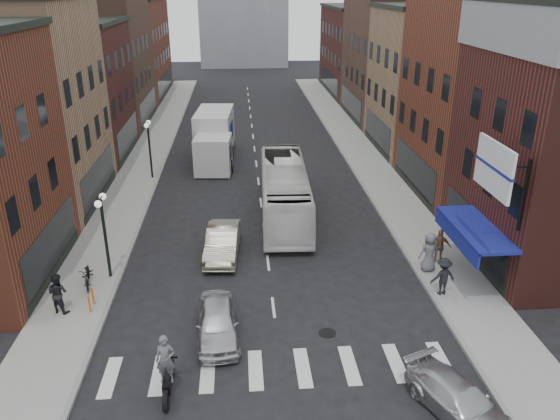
% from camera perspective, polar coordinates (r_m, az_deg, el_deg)
% --- Properties ---
extents(ground, '(160.00, 160.00, 0.00)m').
position_cam_1_polar(ground, '(22.73, -0.53, -11.50)').
color(ground, black).
rests_on(ground, ground).
extents(sidewalk_left, '(3.00, 74.00, 0.15)m').
position_cam_1_polar(sidewalk_left, '(43.31, -13.90, 4.96)').
color(sidewalk_left, gray).
rests_on(sidewalk_left, ground).
extents(sidewalk_right, '(3.00, 74.00, 0.15)m').
position_cam_1_polar(sidewalk_right, '(43.79, 8.69, 5.56)').
color(sidewalk_right, gray).
rests_on(sidewalk_right, ground).
extents(curb_left, '(0.20, 74.00, 0.16)m').
position_cam_1_polar(curb_left, '(43.11, -11.92, 4.95)').
color(curb_left, gray).
rests_on(curb_left, ground).
extents(curb_right, '(0.20, 74.00, 0.16)m').
position_cam_1_polar(curb_right, '(43.51, 6.75, 5.45)').
color(curb_right, gray).
rests_on(curb_right, ground).
extents(crosswalk_stripes, '(12.00, 2.20, 0.01)m').
position_cam_1_polar(crosswalk_stripes, '(20.33, 0.07, -16.25)').
color(crosswalk_stripes, silver).
rests_on(crosswalk_stripes, ground).
extents(bldg_left_mid_a, '(10.30, 10.20, 12.30)m').
position_cam_1_polar(bldg_left_mid_a, '(36.15, -27.09, 9.69)').
color(bldg_left_mid_a, '#A17859').
rests_on(bldg_left_mid_a, ground).
extents(bldg_left_mid_b, '(10.30, 10.20, 10.30)m').
position_cam_1_polar(bldg_left_mid_b, '(45.57, -22.36, 11.40)').
color(bldg_left_mid_b, '#481F19').
rests_on(bldg_left_mid_b, ground).
extents(bldg_left_far_a, '(10.30, 12.20, 13.30)m').
position_cam_1_polar(bldg_left_far_a, '(55.84, -19.33, 15.17)').
color(bldg_left_far_a, brown).
rests_on(bldg_left_far_a, ground).
extents(bldg_left_far_b, '(10.30, 16.20, 11.30)m').
position_cam_1_polar(bldg_left_far_b, '(69.52, -16.43, 15.93)').
color(bldg_left_far_b, brown).
rests_on(bldg_left_far_b, ground).
extents(bldg_right_mid_a, '(10.30, 10.20, 14.30)m').
position_cam_1_polar(bldg_right_mid_a, '(37.00, 22.23, 12.31)').
color(bldg_right_mid_a, brown).
rests_on(bldg_right_mid_a, ground).
extents(bldg_right_mid_b, '(10.30, 10.20, 11.30)m').
position_cam_1_polar(bldg_right_mid_b, '(46.29, 16.62, 12.92)').
color(bldg_right_mid_b, '#A17859').
rests_on(bldg_right_mid_b, ground).
extents(bldg_right_far_a, '(10.30, 12.20, 12.30)m').
position_cam_1_polar(bldg_right_far_a, '(56.55, 12.79, 15.42)').
color(bldg_right_far_a, brown).
rests_on(bldg_right_far_a, ground).
extents(bldg_right_far_b, '(10.30, 16.20, 10.30)m').
position_cam_1_polar(bldg_right_far_b, '(70.10, 9.40, 16.15)').
color(bldg_right_far_b, '#481F19').
rests_on(bldg_right_far_b, ground).
extents(awning_blue, '(1.80, 5.00, 0.78)m').
position_cam_1_polar(awning_blue, '(25.66, 19.36, -1.98)').
color(awning_blue, navy).
rests_on(awning_blue, ground).
extents(billboard_sign, '(1.52, 3.00, 3.70)m').
position_cam_1_polar(billboard_sign, '(22.62, 21.63, 3.98)').
color(billboard_sign, black).
rests_on(billboard_sign, ground).
extents(streetlamp_near, '(0.32, 1.22, 4.11)m').
position_cam_1_polar(streetlamp_near, '(25.57, -17.98, -1.18)').
color(streetlamp_near, black).
rests_on(streetlamp_near, ground).
extents(streetlamp_far, '(0.32, 1.22, 4.11)m').
position_cam_1_polar(streetlamp_far, '(38.56, -13.55, 7.23)').
color(streetlamp_far, black).
rests_on(streetlamp_far, ground).
extents(bike_rack, '(0.08, 0.68, 0.80)m').
position_cam_1_polar(bike_rack, '(24.34, -19.13, -8.86)').
color(bike_rack, '#D8590C').
rests_on(bike_rack, sidewalk_left).
extents(box_truck, '(3.03, 8.70, 3.71)m').
position_cam_1_polar(box_truck, '(42.03, -6.88, 7.43)').
color(box_truck, silver).
rests_on(box_truck, ground).
extents(motorcycle_rider, '(0.64, 2.28, 2.32)m').
position_cam_1_polar(motorcycle_rider, '(19.01, -11.77, -15.83)').
color(motorcycle_rider, black).
rests_on(motorcycle_rider, ground).
extents(transit_bus, '(2.98, 11.10, 3.07)m').
position_cam_1_polar(transit_bus, '(31.83, 0.47, 2.00)').
color(transit_bus, silver).
rests_on(transit_bus, ground).
extents(sedan_left_near, '(1.84, 4.07, 1.36)m').
position_cam_1_polar(sedan_left_near, '(21.58, -6.58, -11.57)').
color(sedan_left_near, silver).
rests_on(sedan_left_near, ground).
extents(sedan_left_far, '(1.86, 4.56, 1.47)m').
position_cam_1_polar(sedan_left_far, '(27.56, -6.03, -3.36)').
color(sedan_left_far, '#BCB398').
rests_on(sedan_left_far, ground).
extents(curb_car, '(3.07, 4.32, 1.16)m').
position_cam_1_polar(curb_car, '(19.10, 18.19, -18.37)').
color(curb_car, silver).
rests_on(curb_car, ground).
extents(parked_bicycle, '(1.04, 1.98, 0.99)m').
position_cam_1_polar(parked_bicycle, '(26.11, -19.45, -6.42)').
color(parked_bicycle, black).
rests_on(parked_bicycle, sidewalk_left).
extents(ped_left_solo, '(0.97, 0.78, 1.75)m').
position_cam_1_polar(ped_left_solo, '(24.35, -22.20, -8.04)').
color(ped_left_solo, black).
rests_on(ped_left_solo, sidewalk_left).
extents(ped_right_a, '(1.20, 0.74, 1.73)m').
position_cam_1_polar(ped_right_a, '(24.81, 16.68, -6.65)').
color(ped_right_a, black).
rests_on(ped_right_a, sidewalk_right).
extents(ped_right_b, '(1.14, 0.85, 1.74)m').
position_cam_1_polar(ped_right_b, '(27.48, 16.34, -3.63)').
color(ped_right_b, brown).
rests_on(ped_right_b, sidewalk_right).
extents(ped_right_c, '(1.03, 0.76, 1.91)m').
position_cam_1_polar(ped_right_c, '(26.55, 15.32, -4.27)').
color(ped_right_c, slate).
rests_on(ped_right_c, sidewalk_right).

